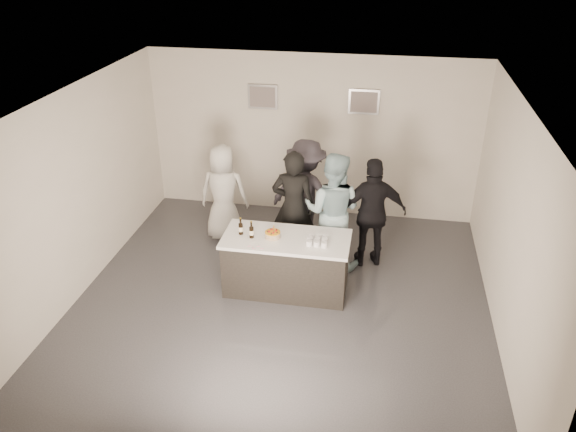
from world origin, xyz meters
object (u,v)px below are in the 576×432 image
object	(u,v)px
bar_counter	(286,264)
person_main_black	(293,207)
beer_bottle_b	(251,230)
person_guest_left	(224,193)
cake	(273,235)
person_guest_right	(373,213)
person_guest_back	(306,193)
person_main_blue	(332,211)
beer_bottle_a	(241,226)

from	to	relation	value
bar_counter	person_main_black	size ratio (longest dim) A/B	0.98
beer_bottle_b	person_guest_left	xyz separation A→B (m)	(-0.85, 1.49, -0.18)
cake	person_guest_right	distance (m)	1.72
person_guest_right	person_guest_back	bearing A→B (deg)	-38.08
beer_bottle_b	person_main_black	size ratio (longest dim) A/B	0.14
person_main_black	person_guest_left	distance (m)	1.41
bar_counter	person_guest_back	xyz separation A→B (m)	(0.07, 1.47, 0.49)
cake	person_main_blue	size ratio (longest dim) A/B	0.12
person_guest_left	person_guest_right	distance (m)	2.59
person_guest_back	person_guest_left	bearing A→B (deg)	15.13
cake	person_main_black	bearing A→B (deg)	80.64
beer_bottle_b	person_guest_back	bearing A→B (deg)	70.06
beer_bottle_a	person_main_blue	size ratio (longest dim) A/B	0.14
cake	beer_bottle_b	distance (m)	0.32
cake	person_guest_left	distance (m)	1.84
bar_counter	person_main_black	world-z (taller)	person_main_black
person_guest_right	person_guest_back	size ratio (longest dim) A/B	0.97
bar_counter	beer_bottle_b	bearing A→B (deg)	-170.37
person_main_blue	person_guest_left	world-z (taller)	person_main_blue
bar_counter	cake	bearing A→B (deg)	-173.26
person_guest_back	bar_counter	bearing A→B (deg)	100.17
person_main_black	person_guest_left	size ratio (longest dim) A/B	1.11
person_main_black	person_guest_back	distance (m)	0.59
cake	person_main_blue	bearing A→B (deg)	48.42
cake	person_main_blue	distance (m)	1.17
bar_counter	person_main_blue	distance (m)	1.15
person_main_blue	person_guest_back	world-z (taller)	person_main_blue
person_main_black	person_guest_left	bearing A→B (deg)	-20.89
person_main_blue	person_guest_right	size ratio (longest dim) A/B	1.05
cake	person_guest_left	xyz separation A→B (m)	(-1.15, 1.43, -0.08)
bar_counter	person_main_black	distance (m)	1.02
person_main_black	person_guest_back	xyz separation A→B (m)	(0.11, 0.58, -0.01)
beer_bottle_b	person_main_blue	bearing A→B (deg)	41.01
bar_counter	beer_bottle_b	size ratio (longest dim) A/B	7.15
bar_counter	person_guest_left	size ratio (longest dim) A/B	1.09
person_main_black	person_guest_back	bearing A→B (deg)	-100.12
person_main_black	person_guest_left	xyz separation A→B (m)	(-1.30, 0.52, -0.10)
person_main_black	person_guest_right	distance (m)	1.25
beer_bottle_b	person_main_blue	xyz separation A→B (m)	(1.08, 0.94, -0.07)
bar_counter	beer_bottle_a	bearing A→B (deg)	-179.22
beer_bottle_b	cake	bearing A→B (deg)	11.50
bar_counter	person_guest_right	bearing A→B (deg)	38.95
person_main_blue	person_guest_left	xyz separation A→B (m)	(-1.93, 0.56, -0.11)
cake	person_guest_right	xyz separation A→B (m)	(1.40, 1.00, -0.02)
beer_bottle_a	beer_bottle_b	size ratio (longest dim) A/B	1.00
cake	person_guest_right	world-z (taller)	person_guest_right
person_main_blue	person_guest_right	bearing A→B (deg)	-161.46
beer_bottle_b	person_main_black	distance (m)	1.07
person_guest_back	person_main_blue	bearing A→B (deg)	142.63
cake	person_guest_back	bearing A→B (deg)	80.00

